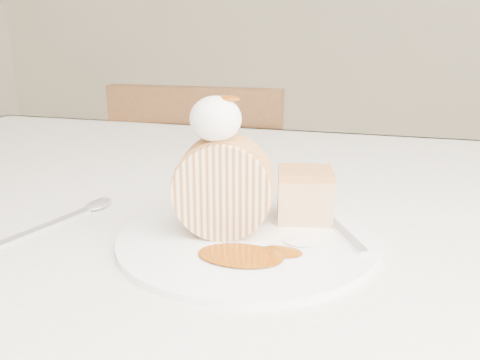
# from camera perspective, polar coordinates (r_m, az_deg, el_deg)

# --- Properties ---
(table) EXTENTS (1.40, 0.90, 0.75)m
(table) POSITION_cam_1_polar(r_m,az_deg,el_deg) (0.72, 0.04, -8.79)
(table) COLOR white
(table) RESTS_ON ground
(chair_far) EXTENTS (0.41, 0.41, 0.83)m
(chair_far) POSITION_cam_1_polar(r_m,az_deg,el_deg) (1.35, -3.39, -4.74)
(chair_far) COLOR brown
(chair_far) RESTS_ON ground
(plate) EXTENTS (0.31, 0.31, 0.01)m
(plate) POSITION_cam_1_polar(r_m,az_deg,el_deg) (0.55, 0.73, -6.37)
(plate) COLOR white
(plate) RESTS_ON table
(roulade_slice) EXTENTS (0.11, 0.07, 0.10)m
(roulade_slice) POSITION_cam_1_polar(r_m,az_deg,el_deg) (0.55, -1.78, -0.79)
(roulade_slice) COLOR beige
(roulade_slice) RESTS_ON plate
(cake_chunk) EXTENTS (0.07, 0.06, 0.05)m
(cake_chunk) POSITION_cam_1_polar(r_m,az_deg,el_deg) (0.60, 6.90, -1.88)
(cake_chunk) COLOR tan
(cake_chunk) RESTS_ON plate
(whipped_cream) EXTENTS (0.05, 0.05, 0.04)m
(whipped_cream) POSITION_cam_1_polar(r_m,az_deg,el_deg) (0.52, -2.62, 6.53)
(whipped_cream) COLOR white
(whipped_cream) RESTS_ON roulade_slice
(caramel_drizzle) EXTENTS (0.03, 0.02, 0.01)m
(caramel_drizzle) POSITION_cam_1_polar(r_m,az_deg,el_deg) (0.52, -1.35, 9.29)
(caramel_drizzle) COLOR #833A05
(caramel_drizzle) RESTS_ON whipped_cream
(caramel_pool) EXTENTS (0.09, 0.07, 0.00)m
(caramel_pool) POSITION_cam_1_polar(r_m,az_deg,el_deg) (0.51, 0.03, -8.01)
(caramel_pool) COLOR #833A05
(caramel_pool) RESTS_ON plate
(fork) EXTENTS (0.09, 0.15, 0.00)m
(fork) POSITION_cam_1_polar(r_m,az_deg,el_deg) (0.57, 10.79, -5.36)
(fork) COLOR silver
(fork) RESTS_ON plate
(spoon) EXTENTS (0.06, 0.16, 0.00)m
(spoon) POSITION_cam_1_polar(r_m,az_deg,el_deg) (0.63, -20.16, -4.76)
(spoon) COLOR silver
(spoon) RESTS_ON table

